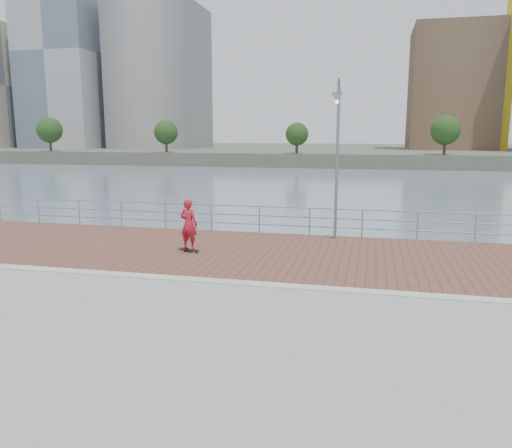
# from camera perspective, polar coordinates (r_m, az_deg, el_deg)

# --- Properties ---
(water) EXTENTS (400.00, 400.00, 0.00)m
(water) POSITION_cam_1_polar(r_m,az_deg,el_deg) (14.29, -1.88, -14.57)
(water) COLOR slate
(water) RESTS_ON ground
(seawall) EXTENTS (40.00, 24.00, 2.00)m
(seawall) POSITION_cam_1_polar(r_m,az_deg,el_deg) (9.65, -10.18, -21.16)
(seawall) COLOR gray
(seawall) RESTS_ON ground
(brick_lane) EXTENTS (40.00, 6.80, 0.02)m
(brick_lane) POSITION_cam_1_polar(r_m,az_deg,el_deg) (16.95, 1.23, -3.35)
(brick_lane) COLOR brown
(brick_lane) RESTS_ON seawall
(curb) EXTENTS (40.00, 0.40, 0.06)m
(curb) POSITION_cam_1_polar(r_m,az_deg,el_deg) (13.56, -1.93, -6.76)
(curb) COLOR #B7B5AD
(curb) RESTS_ON seawall
(far_shore) EXTENTS (320.00, 95.00, 2.50)m
(far_shore) POSITION_cam_1_polar(r_m,az_deg,el_deg) (135.14, 11.80, 8.07)
(far_shore) COLOR #4C5142
(far_shore) RESTS_ON ground
(guardrail) EXTENTS (39.06, 0.06, 1.13)m
(guardrail) POSITION_cam_1_polar(r_m,az_deg,el_deg) (20.08, 3.24, 0.78)
(guardrail) COLOR #8C9EA8
(guardrail) RESTS_ON brick_lane
(street_lamp) EXTENTS (0.42, 1.21, 5.71)m
(street_lamp) POSITION_cam_1_polar(r_m,az_deg,el_deg) (18.65, 9.25, 10.30)
(street_lamp) COLOR slate
(street_lamp) RESTS_ON brick_lane
(skateboard) EXTENTS (0.73, 0.31, 0.08)m
(skateboard) POSITION_cam_1_polar(r_m,az_deg,el_deg) (17.22, -7.63, -2.97)
(skateboard) COLOR black
(skateboard) RESTS_ON brick_lane
(skateboarder) EXTENTS (0.70, 0.53, 1.74)m
(skateboarder) POSITION_cam_1_polar(r_m,az_deg,el_deg) (17.04, -7.70, -0.05)
(skateboarder) COLOR red
(skateboarder) RESTS_ON skateboard
(skyline) EXTENTS (233.00, 41.00, 68.64)m
(skyline) POSITION_cam_1_polar(r_m,az_deg,el_deg) (121.39, 27.00, 18.72)
(skyline) COLOR #ADA38E
(skyline) RESTS_ON far_shore
(shoreline_trees) EXTENTS (109.54, 5.03, 6.70)m
(shoreline_trees) POSITION_cam_1_polar(r_m,az_deg,el_deg) (91.25, 1.99, 10.49)
(shoreline_trees) COLOR #473323
(shoreline_trees) RESTS_ON far_shore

